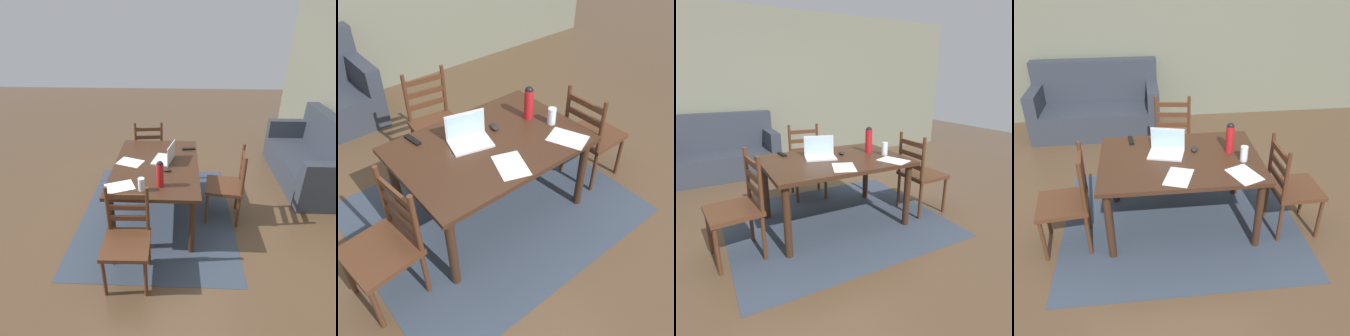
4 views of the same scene
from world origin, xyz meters
TOP-DOWN VIEW (x-y plane):
  - ground_plane at (0.00, 0.00)m, footprint 14.00×14.00m
  - area_rug at (0.00, 0.00)m, footprint 2.31×1.92m
  - dining_table at (0.00, 0.00)m, footprint 1.47×1.01m
  - chair_left_near at (-1.03, -0.20)m, footprint 0.49×0.49m
  - chair_right_near at (1.03, -0.20)m, footprint 0.45×0.45m
  - chair_far_head at (0.01, 0.88)m, footprint 0.49×0.49m
  - laptop at (-0.11, 0.12)m, footprint 0.36×0.29m
  - water_bottle at (0.48, 0.08)m, footprint 0.08×0.08m
  - drinking_glass at (0.57, -0.11)m, footprint 0.07×0.07m
  - computer_mouse at (0.15, 0.13)m, footprint 0.09×0.11m
  - tv_remote at (-0.45, 0.40)m, footprint 0.06×0.17m
  - paper_stack_left at (-0.05, -0.32)m, footprint 0.30×0.35m
  - paper_stack_right at (0.51, -0.35)m, footprint 0.31×0.35m

SIDE VIEW (x-z plane):
  - ground_plane at x=0.00m, z-range 0.00..0.00m
  - area_rug at x=0.00m, z-range 0.00..0.01m
  - chair_left_near at x=-1.03m, z-range -0.01..0.94m
  - chair_right_near at x=1.03m, z-range -0.01..0.94m
  - chair_far_head at x=0.01m, z-range -0.01..0.94m
  - dining_table at x=0.00m, z-range 0.28..1.01m
  - paper_stack_left at x=-0.05m, z-range 0.73..0.73m
  - paper_stack_right at x=0.51m, z-range 0.73..0.73m
  - tv_remote at x=-0.45m, z-range 0.73..0.75m
  - computer_mouse at x=0.15m, z-range 0.73..0.76m
  - laptop at x=-0.11m, z-range 0.68..0.90m
  - drinking_glass at x=0.57m, z-range 0.73..0.87m
  - water_bottle at x=0.48m, z-range 0.74..1.03m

